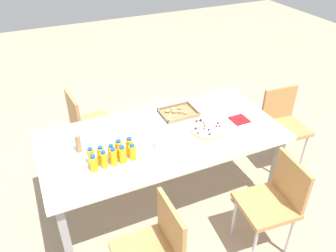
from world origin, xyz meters
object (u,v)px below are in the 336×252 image
juice_bottle_5 (91,156)px  cardboard_tube (78,144)px  juice_bottle_2 (114,157)px  juice_bottle_8 (119,149)px  juice_bottle_0 (94,163)px  napkin_stack (239,120)px  chair_near_left (155,247)px  juice_bottle_4 (133,152)px  chair_end (283,121)px  fruit_pizza (208,129)px  juice_bottle_7 (112,152)px  plate_stack (166,144)px  juice_bottle_9 (130,146)px  snack_tray (177,113)px  chair_near_right (275,198)px  juice_bottle_3 (123,155)px  chair_far_left (87,122)px  party_table (162,140)px  juice_bottle_6 (101,155)px  juice_bottle_1 (104,160)px

juice_bottle_5 → cardboard_tube: size_ratio=0.93×
juice_bottle_2 → cardboard_tube: (-0.21, 0.27, 0.01)m
juice_bottle_5 → juice_bottle_8: (0.22, 0.00, 0.00)m
juice_bottle_0 → napkin_stack: 1.38m
chair_near_left → juice_bottle_0: 0.74m
juice_bottle_4 → juice_bottle_8: 0.11m
chair_end → fruit_pizza: 1.04m
juice_bottle_7 → juice_bottle_5: bearing=177.7°
plate_stack → chair_end: bearing=7.5°
juice_bottle_8 → plate_stack: size_ratio=0.77×
juice_bottle_9 → snack_tray: 0.71m
snack_tray → cardboard_tube: cardboard_tube is taller
chair_near_right → juice_bottle_3: 1.21m
chair_far_left → juice_bottle_8: size_ratio=5.57×
chair_near_left → chair_near_right: 1.01m
juice_bottle_8 → cardboard_tube: size_ratio=0.96×
party_table → chair_end: bearing=1.5°
plate_stack → cardboard_tube: (-0.66, 0.21, 0.06)m
chair_near_right → juice_bottle_2: (-1.07, 0.61, 0.32)m
napkin_stack → plate_stack: bearing=-174.6°
party_table → juice_bottle_6: size_ratio=14.52×
juice_bottle_0 → juice_bottle_3: juice_bottle_3 is taller
chair_far_left → juice_bottle_0: (-0.16, -1.08, 0.31)m
juice_bottle_4 → juice_bottle_9: (0.00, 0.07, 0.01)m
napkin_stack → cardboard_tube: cardboard_tube is taller
chair_far_left → juice_bottle_0: size_ratio=6.24×
cardboard_tube → juice_bottle_3: bearing=-43.8°
party_table → juice_bottle_2: (-0.49, -0.21, 0.13)m
party_table → cardboard_tube: bearing=175.3°
juice_bottle_1 → fruit_pizza: bearing=6.3°
juice_bottle_8 → juice_bottle_9: juice_bottle_8 is taller
juice_bottle_9 → juice_bottle_0: bearing=-165.0°
chair_near_right → juice_bottle_7: size_ratio=6.23×
juice_bottle_3 → fruit_pizza: bearing=7.5°
juice_bottle_2 → juice_bottle_7: 0.08m
juice_bottle_0 → fruit_pizza: juice_bottle_0 is taller
juice_bottle_8 → napkin_stack: 1.15m
chair_near_left → chair_far_left: size_ratio=1.00×
chair_end → juice_bottle_3: juice_bottle_3 is taller
juice_bottle_3 → fruit_pizza: 0.81m
party_table → juice_bottle_0: bearing=-161.7°
chair_near_left → juice_bottle_1: 0.73m
juice_bottle_0 → snack_tray: bearing=27.1°
chair_far_left → chair_end: bearing=60.6°
plate_stack → juice_bottle_5: bearing=178.1°
chair_end → juice_bottle_2: size_ratio=5.51×
chair_near_left → juice_bottle_5: bearing=16.1°
chair_near_left → fruit_pizza: chair_near_left is taller
juice_bottle_9 → plate_stack: juice_bottle_9 is taller
napkin_stack → juice_bottle_7: bearing=-177.3°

